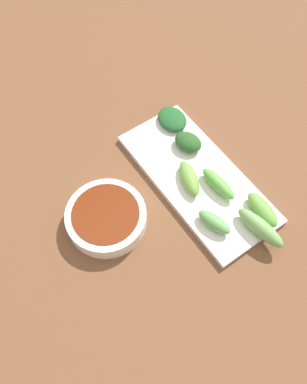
% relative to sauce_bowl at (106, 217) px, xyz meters
% --- Properties ---
extents(tabletop, '(2.10, 2.10, 0.02)m').
position_rel_sauce_bowl_xyz_m(tabletop, '(0.12, -0.03, -0.03)').
color(tabletop, brown).
rests_on(tabletop, ground).
extents(sauce_bowl, '(0.14, 0.14, 0.03)m').
position_rel_sauce_bowl_xyz_m(sauce_bowl, '(0.00, 0.00, 0.00)').
color(sauce_bowl, white).
rests_on(sauce_bowl, tabletop).
extents(serving_plate, '(0.15, 0.32, 0.01)m').
position_rel_sauce_bowl_xyz_m(serving_plate, '(0.18, -0.02, -0.01)').
color(serving_plate, white).
rests_on(serving_plate, tabletop).
extents(broccoli_stalk_0, '(0.03, 0.08, 0.02)m').
position_rel_sauce_bowl_xyz_m(broccoli_stalk_0, '(0.20, -0.06, 0.01)').
color(broccoli_stalk_0, '#5FAE45').
rests_on(broccoli_stalk_0, serving_plate).
extents(broccoli_leafy_1, '(0.06, 0.07, 0.02)m').
position_rel_sauce_bowl_xyz_m(broccoli_leafy_1, '(0.22, 0.11, 0.00)').
color(broccoli_leafy_1, '#1F5B29').
rests_on(broccoli_leafy_1, serving_plate).
extents(broccoli_stalk_2, '(0.05, 0.08, 0.02)m').
position_rel_sauce_bowl_xyz_m(broccoli_stalk_2, '(0.16, -0.02, 0.00)').
color(broccoli_stalk_2, '#6CA440').
rests_on(broccoli_stalk_2, serving_plate).
extents(broccoli_stalk_3, '(0.04, 0.08, 0.02)m').
position_rel_sauce_bowl_xyz_m(broccoli_stalk_3, '(0.23, -0.15, 0.01)').
color(broccoli_stalk_3, '#67AC44').
rests_on(broccoli_stalk_3, serving_plate).
extents(broccoli_leafy_4, '(0.06, 0.06, 0.02)m').
position_rel_sauce_bowl_xyz_m(broccoli_leafy_4, '(0.21, 0.04, 0.01)').
color(broccoli_leafy_4, '#255923').
rests_on(broccoli_leafy_4, serving_plate).
extents(broccoli_stalk_5, '(0.04, 0.10, 0.03)m').
position_rel_sauce_bowl_xyz_m(broccoli_stalk_5, '(0.20, -0.17, 0.01)').
color(broccoli_stalk_5, '#71A458').
rests_on(broccoli_stalk_5, serving_plate).
extents(broccoli_stalk_6, '(0.04, 0.07, 0.02)m').
position_rel_sauce_bowl_xyz_m(broccoli_stalk_6, '(0.15, -0.12, 0.01)').
color(broccoli_stalk_6, '#63AB5A').
rests_on(broccoli_stalk_6, serving_plate).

